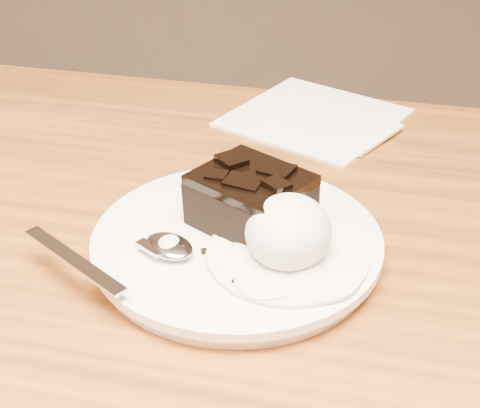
% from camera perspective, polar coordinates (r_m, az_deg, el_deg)
% --- Properties ---
extents(plate, '(0.22, 0.22, 0.02)m').
position_cam_1_polar(plate, '(0.54, -0.25, -3.38)').
color(plate, silver).
rests_on(plate, dining_table).
extents(brownie, '(0.10, 0.10, 0.04)m').
position_cam_1_polar(brownie, '(0.53, 0.90, 0.05)').
color(brownie, black).
rests_on(brownie, plate).
extents(ice_cream_scoop, '(0.06, 0.07, 0.05)m').
position_cam_1_polar(ice_cream_scoop, '(0.50, 3.95, -2.27)').
color(ice_cream_scoop, white).
rests_on(ice_cream_scoop, plate).
extents(melt_puddle, '(0.12, 0.12, 0.00)m').
position_cam_1_polar(melt_puddle, '(0.51, 3.87, -4.17)').
color(melt_puddle, white).
rests_on(melt_puddle, plate).
extents(spoon, '(0.16, 0.11, 0.01)m').
position_cam_1_polar(spoon, '(0.51, -5.76, -3.55)').
color(spoon, silver).
rests_on(spoon, plate).
extents(napkin, '(0.21, 0.21, 0.01)m').
position_cam_1_polar(napkin, '(0.76, 6.04, 7.10)').
color(napkin, white).
rests_on(napkin, dining_table).
extents(crumb_a, '(0.01, 0.01, 0.00)m').
position_cam_1_polar(crumb_a, '(0.48, -0.35, -6.42)').
color(crumb_a, black).
rests_on(crumb_a, plate).
extents(crumb_b, '(0.01, 0.01, 0.00)m').
position_cam_1_polar(crumb_b, '(0.51, -2.87, -3.85)').
color(crumb_b, black).
rests_on(crumb_b, plate).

